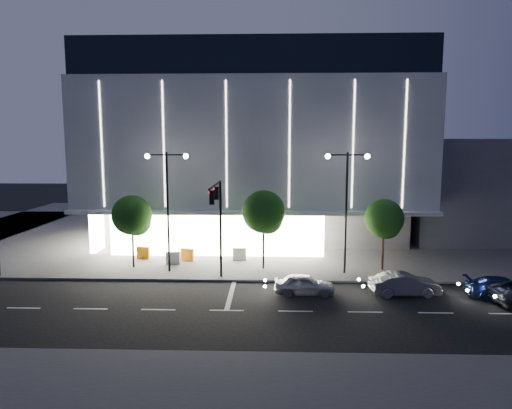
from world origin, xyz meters
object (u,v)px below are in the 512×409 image
object	(u,v)px
street_lamp_west	(168,194)
street_lamp_east	(347,195)
tree_left	(132,217)
traffic_mast	(218,212)
barrier_a	(143,253)
barrier_d	(239,254)
barrier_b	(173,258)
tree_mid	(264,214)
car_lead	(304,284)
car_second	(404,284)
car_third	(504,288)
barrier_c	(187,255)
tree_right	(384,221)

from	to	relation	value
street_lamp_west	street_lamp_east	size ratio (longest dim) A/B	1.00
street_lamp_west	tree_left	world-z (taller)	street_lamp_west
street_lamp_east	tree_left	size ratio (longest dim) A/B	1.57
street_lamp_west	traffic_mast	bearing A→B (deg)	-33.65
barrier_a	barrier_d	xyz separation A→B (m)	(7.98, -0.17, 0.00)
tree_left	barrier_b	world-z (taller)	tree_left
tree_mid	car_lead	distance (m)	7.16
street_lamp_west	car_second	bearing A→B (deg)	-15.38
car_third	traffic_mast	bearing A→B (deg)	88.80
tree_left	barrier_c	distance (m)	5.45
car_second	tree_right	bearing A→B (deg)	-3.67
tree_mid	traffic_mast	bearing A→B (deg)	-129.42
street_lamp_west	car_second	world-z (taller)	street_lamp_west
street_lamp_east	tree_right	world-z (taller)	street_lamp_east
car_lead	car_third	world-z (taller)	car_third
car_lead	car_third	size ratio (longest dim) A/B	0.85
street_lamp_east	tree_mid	bearing A→B (deg)	170.31
barrier_d	car_lead	bearing A→B (deg)	-64.00
car_lead	barrier_c	distance (m)	11.72
street_lamp_west	tree_right	distance (m)	16.19
barrier_a	car_lead	bearing A→B (deg)	-19.76
tree_mid	barrier_d	size ratio (longest dim) A/B	5.59
street_lamp_east	barrier_a	world-z (taller)	street_lamp_east
tree_left	tree_right	distance (m)	19.00
tree_right	barrier_b	bearing A→B (deg)	176.67
car_lead	barrier_c	world-z (taller)	car_lead
tree_right	barrier_c	distance (m)	15.73
street_lamp_west	tree_left	size ratio (longest dim) A/B	1.57
car_third	barrier_b	xyz separation A→B (m)	(-22.24, 6.86, -0.01)
tree_mid	car_lead	size ratio (longest dim) A/B	1.59
car_lead	barrier_c	xyz separation A→B (m)	(-8.94, 7.58, -0.01)
street_lamp_west	tree_mid	distance (m)	7.28
tree_left	tree_right	world-z (taller)	tree_left
street_lamp_west	car_second	distance (m)	17.49
street_lamp_east	tree_right	bearing A→B (deg)	18.63
car_lead	barrier_a	bearing A→B (deg)	57.85
car_third	barrier_c	distance (m)	22.77
traffic_mast	tree_right	bearing A→B (deg)	17.02
barrier_b	barrier_d	bearing A→B (deg)	14.47
tree_mid	street_lamp_west	bearing A→B (deg)	-171.74
tree_mid	tree_left	bearing A→B (deg)	-180.00
street_lamp_east	barrier_c	world-z (taller)	street_lamp_east
traffic_mast	barrier_a	bearing A→B (deg)	138.01
street_lamp_west	car_third	distance (m)	23.25
street_lamp_east	barrier_a	bearing A→B (deg)	167.24
car_third	barrier_b	world-z (taller)	car_third
barrier_a	barrier_b	distance (m)	3.29
car_third	car_second	bearing A→B (deg)	91.37
street_lamp_east	tree_right	xyz separation A→B (m)	(3.03, 1.02, -2.07)
street_lamp_east	car_lead	world-z (taller)	street_lamp_east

